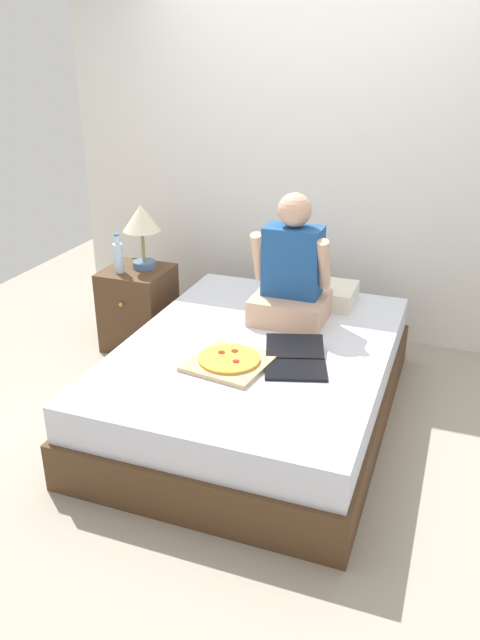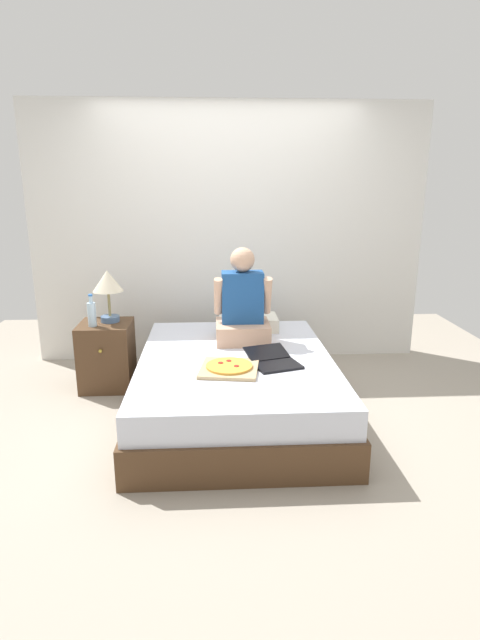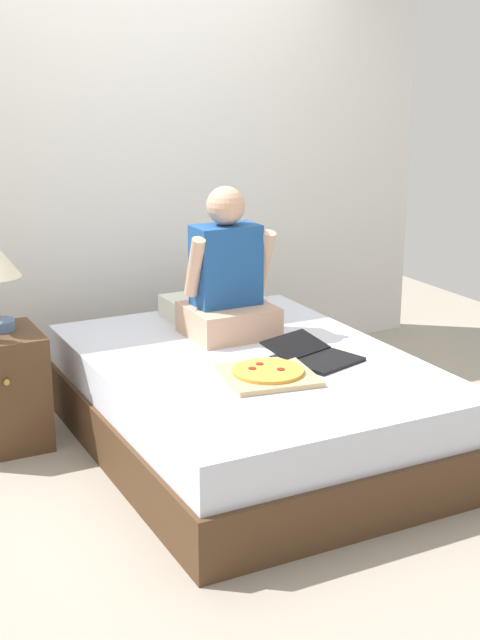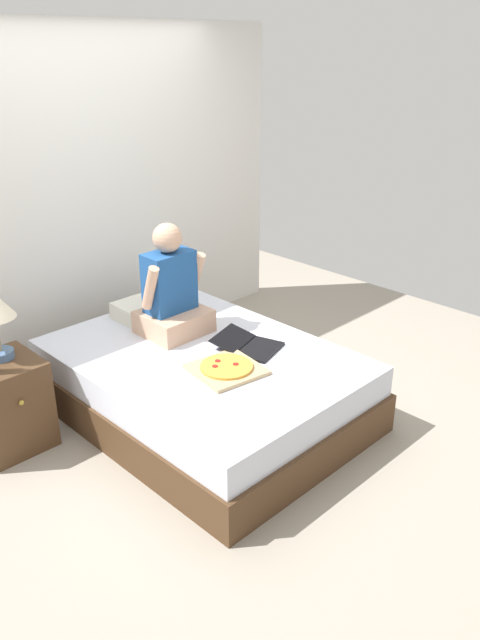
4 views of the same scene
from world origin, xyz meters
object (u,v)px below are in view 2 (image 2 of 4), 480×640
water_bottle (92,313)px  nightstand_left (107,355)px  person_seated (243,307)px  lamp_on_left_nightstand (108,285)px  pizza_box (229,368)px  laptop (274,361)px  bed (236,385)px

water_bottle → nightstand_left: bearing=48.3°
water_bottle → person_seated: (1.26, -0.10, 0.06)m
nightstand_left → water_bottle: water_bottle is taller
nightstand_left → lamp_on_left_nightstand: size_ratio=1.29×
lamp_on_left_nightstand → pizza_box: bearing=-43.0°
person_seated → laptop: 0.67m
nightstand_left → person_seated: (1.18, -0.19, 0.46)m
bed → laptop: bearing=-32.4°
laptop → pizza_box: bearing=-161.1°
bed → lamp_on_left_nightstand: size_ratio=4.54×
laptop → pizza_box: laptop is taller
laptop → pizza_box: (-0.33, -0.11, -0.00)m
lamp_on_left_nightstand → pizza_box: size_ratio=0.99×
bed → person_seated: bearing=79.2°
person_seated → pizza_box: 0.75m
bed → pizza_box: (-0.06, -0.29, 0.26)m
lamp_on_left_nightstand → laptop: lamp_on_left_nightstand is taller
nightstand_left → pizza_box: size_ratio=1.28×
bed → nightstand_left: size_ratio=3.51×
bed → pizza_box: 0.39m
nightstand_left → laptop: size_ratio=1.19×
bed → nightstand_left: (-1.10, 0.60, 0.06)m
lamp_on_left_nightstand → pizza_box: 1.43m
water_bottle → laptop: size_ratio=0.56×
bed → water_bottle: 1.37m
nightstand_left → pizza_box: 1.38m
person_seated → laptop: bearing=-71.3°
water_bottle → pizza_box: size_ratio=0.61×
bed → nightstand_left: 1.26m
water_bottle → pizza_box: (1.12, -0.80, -0.21)m
lamp_on_left_nightstand → person_seated: bearing=-12.1°
bed → water_bottle: bearing=156.7°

